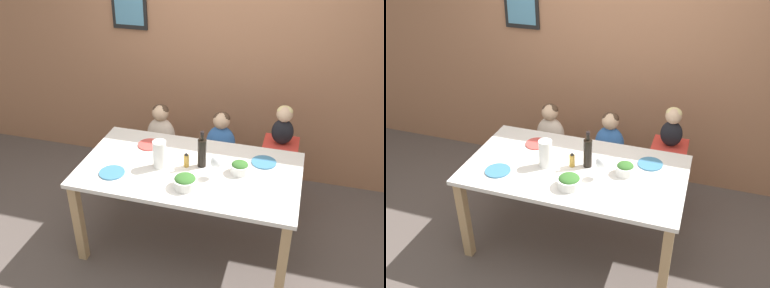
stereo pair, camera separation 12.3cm
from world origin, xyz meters
The scene contains 18 objects.
ground_plane centered at (0.00, 0.00, 0.00)m, with size 14.00×14.00×0.00m, color #564C47.
wall_back centered at (0.00, 1.26, 1.35)m, with size 10.00×0.09×2.70m.
dining_table centered at (0.00, 0.00, 0.68)m, with size 1.73×0.95×0.78m.
chair_far_left centered at (-0.50, 0.73, 0.37)m, with size 0.37×0.39×0.44m.
chair_far_center centered at (0.10, 0.73, 0.37)m, with size 0.37×0.39×0.44m.
chair_right_highchair centered at (0.65, 0.73, 0.53)m, with size 0.32×0.33×0.69m.
person_child_left centered at (-0.50, 0.73, 0.68)m, with size 0.28×0.19×0.49m.
person_child_center centered at (0.10, 0.73, 0.68)m, with size 0.28×0.19×0.49m.
person_baby_right centered at (0.65, 0.73, 0.89)m, with size 0.19×0.15×0.37m.
wine_bottle centered at (0.08, 0.06, 0.90)m, with size 0.07×0.07×0.31m.
paper_towel_roll centered at (-0.23, -0.04, 0.89)m, with size 0.11×0.11×0.23m.
wine_glass_near centered at (0.22, -0.06, 0.91)m, with size 0.08×0.08×0.18m.
salad_bowl_large centered at (0.04, -0.25, 0.83)m, with size 0.18×0.18×0.10m.
salad_bowl_small centered at (0.39, 0.05, 0.83)m, with size 0.15×0.15×0.10m.
dinner_plate_front_left centered at (-0.56, -0.23, 0.78)m, with size 0.20×0.20×0.01m.
dinner_plate_back_left centered at (-0.43, 0.25, 0.78)m, with size 0.20×0.20×0.01m.
dinner_plate_back_right centered at (0.55, 0.23, 0.78)m, with size 0.20×0.20×0.01m.
condiment_bottle_hot_sauce centered at (-0.03, 0.02, 0.84)m, with size 0.04×0.04×0.13m.
Camera 1 is at (0.78, -2.70, 2.65)m, focal length 40.00 mm.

